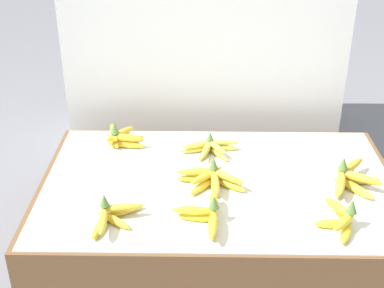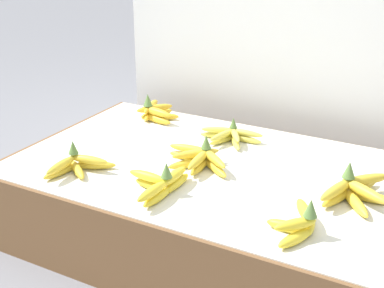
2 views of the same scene
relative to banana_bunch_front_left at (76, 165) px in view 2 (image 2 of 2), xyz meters
name	(u,v)px [view 2 (image 2 of 2)]	position (x,y,z in m)	size (l,w,h in m)	color
ground_plane	(210,237)	(0.34, 0.25, -0.30)	(10.00, 10.00, 0.00)	slate
display_platform	(211,202)	(0.34, 0.25, -0.16)	(1.28, 0.81, 0.27)	brown
back_vendor_table	(285,65)	(0.29, 1.07, 0.11)	(1.23, 0.53, 0.81)	white
banana_bunch_front_left	(76,165)	(0.00, 0.00, 0.00)	(0.16, 0.20, 0.10)	gold
banana_bunch_front_midleft	(161,184)	(0.30, 0.01, 0.00)	(0.15, 0.25, 0.10)	yellow
banana_bunch_front_midright	(300,223)	(0.72, -0.01, 0.00)	(0.13, 0.21, 0.11)	yellow
banana_bunch_middle_midleft	(200,158)	(0.31, 0.22, 0.00)	(0.25, 0.18, 0.10)	gold
banana_bunch_middle_midright	(355,190)	(0.80, 0.23, 0.00)	(0.19, 0.26, 0.11)	gold
banana_bunch_back_left	(155,112)	(-0.04, 0.52, 0.00)	(0.17, 0.16, 0.11)	gold
banana_bunch_back_midleft	(231,135)	(0.32, 0.46, 0.00)	(0.23, 0.15, 0.08)	#DBCC4C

